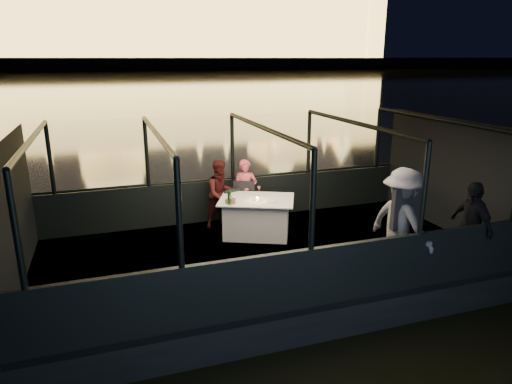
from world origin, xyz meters
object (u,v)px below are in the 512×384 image
object	(u,v)px
person_man_maroon	(221,192)
passenger_dark	(471,221)
dining_table_central	(257,217)
wine_bottle	(229,197)
passenger_stripe	(401,226)
chair_port_right	(247,207)
person_woman_coral	(245,189)
coat_stand	(402,224)
chair_port_left	(235,209)

from	to	relation	value
person_man_maroon	passenger_dark	distance (m)	4.74
dining_table_central	passenger_dark	bearing A→B (deg)	-41.57
person_man_maroon	passenger_dark	world-z (taller)	passenger_dark
dining_table_central	person_man_maroon	xyz separation A→B (m)	(-0.54, 0.72, 0.36)
dining_table_central	person_man_maroon	bearing A→B (deg)	126.59
dining_table_central	wine_bottle	xyz separation A→B (m)	(-0.60, -0.16, 0.53)
person_man_maroon	passenger_stripe	world-z (taller)	passenger_stripe
chair_port_right	person_woman_coral	size ratio (longest dim) A/B	0.68
chair_port_right	person_man_maroon	bearing A→B (deg)	175.28
person_woman_coral	passenger_stripe	size ratio (longest dim) A/B	0.77
person_woman_coral	dining_table_central	bearing A→B (deg)	-72.84
coat_stand	wine_bottle	distance (m)	3.17
person_woman_coral	passenger_stripe	world-z (taller)	passenger_stripe
dining_table_central	person_woman_coral	bearing A→B (deg)	89.84
chair_port_left	wine_bottle	size ratio (longest dim) A/B	2.47
person_woman_coral	chair_port_left	bearing A→B (deg)	-118.92
coat_stand	passenger_dark	bearing A→B (deg)	-6.96
dining_table_central	chair_port_right	distance (m)	0.48
chair_port_left	person_woman_coral	size ratio (longest dim) A/B	0.58
wine_bottle	passenger_dark	bearing A→B (deg)	-34.54
dining_table_central	chair_port_left	distance (m)	0.56
chair_port_left	passenger_stripe	size ratio (longest dim) A/B	0.45
chair_port_left	coat_stand	xyz separation A→B (m)	(1.97, -2.86, 0.45)
chair_port_left	wine_bottle	distance (m)	0.81
coat_stand	person_woman_coral	xyz separation A→B (m)	(-1.64, 3.17, -0.15)
dining_table_central	passenger_dark	world-z (taller)	passenger_dark
dining_table_central	chair_port_left	bearing A→B (deg)	126.00
chair_port_right	dining_table_central	bearing A→B (deg)	-60.57
dining_table_central	chair_port_left	size ratio (longest dim) A/B	1.78
chair_port_right	passenger_stripe	world-z (taller)	passenger_stripe
chair_port_right	coat_stand	world-z (taller)	coat_stand
coat_stand	wine_bottle	size ratio (longest dim) A/B	5.43
person_woman_coral	person_man_maroon	xyz separation A→B (m)	(-0.54, -0.04, 0.00)
chair_port_right	person_woman_coral	distance (m)	0.42
person_woman_coral	wine_bottle	size ratio (longest dim) A/B	4.23
dining_table_central	chair_port_right	bearing A→B (deg)	96.56
coat_stand	chair_port_right	bearing A→B (deg)	120.50
person_man_maroon	passenger_stripe	distance (m)	3.81
chair_port_right	passenger_stripe	size ratio (longest dim) A/B	0.53
coat_stand	passenger_stripe	world-z (taller)	coat_stand
chair_port_left	person_woman_coral	distance (m)	0.55
person_woman_coral	passenger_dark	distance (m)	4.40
chair_port_right	passenger_stripe	xyz separation A→B (m)	(1.70, -2.87, 0.40)
person_man_maroon	passenger_stripe	xyz separation A→B (m)	(2.18, -3.12, 0.10)
coat_stand	passenger_dark	xyz separation A→B (m)	(1.24, -0.15, -0.05)
chair_port_left	person_man_maroon	size ratio (longest dim) A/B	0.57
chair_port_right	wine_bottle	bearing A→B (deg)	-108.02
chair_port_left	chair_port_right	xyz separation A→B (m)	(0.27, 0.02, 0.00)
chair_port_left	passenger_dark	bearing A→B (deg)	-63.22
coat_stand	person_woman_coral	bearing A→B (deg)	117.33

